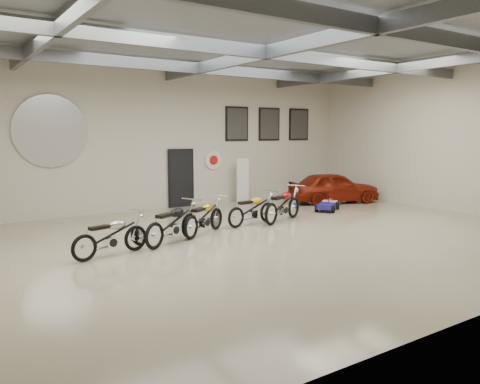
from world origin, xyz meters
TOP-DOWN VIEW (x-y plane):
  - floor at (0.00, 0.00)m, footprint 16.00×12.00m
  - ceiling at (0.00, 0.00)m, footprint 16.00×12.00m
  - back_wall at (0.00, 6.00)m, footprint 16.00×0.02m
  - right_wall at (8.00, 0.00)m, footprint 0.02×12.00m
  - ceiling_beams at (0.00, 0.00)m, footprint 15.80×11.80m
  - door at (0.50, 5.95)m, footprint 0.92×0.08m
  - logo_plaque at (-4.00, 5.95)m, footprint 2.30×0.06m
  - poster_left at (3.00, 5.96)m, footprint 1.05×0.08m
  - poster_mid at (4.60, 5.96)m, footprint 1.05×0.08m
  - poster_right at (6.20, 5.96)m, footprint 1.05×0.08m
  - oil_sign at (1.90, 5.95)m, footprint 0.72×0.10m
  - banner_stand at (2.97, 5.50)m, footprint 0.52×0.28m
  - motorcycle_silver at (-3.95, 0.48)m, footprint 1.95×0.99m
  - motorcycle_black at (-2.27, 0.82)m, footprint 2.10×1.48m
  - motorcycle_gold at (-1.10, 1.31)m, footprint 1.97×1.51m
  - motorcycle_yellow at (0.74, 1.65)m, footprint 1.98×0.92m
  - motorcycle_red at (1.85, 1.57)m, footprint 2.19×1.42m
  - go_kart at (4.53, 2.34)m, footprint 1.59×1.38m
  - vintage_car at (6.00, 3.57)m, footprint 2.43×3.83m

SIDE VIEW (x-z plane):
  - floor at x=0.00m, z-range -0.01..0.01m
  - go_kart at x=4.53m, z-range 0.00..0.53m
  - motorcycle_silver at x=-3.95m, z-range 0.00..0.97m
  - motorcycle_yellow at x=0.74m, z-range 0.00..0.99m
  - motorcycle_gold at x=-1.10m, z-range 0.00..1.01m
  - motorcycle_black at x=-2.27m, z-range 0.00..1.06m
  - motorcycle_red at x=1.85m, z-range 0.00..1.09m
  - vintage_car at x=6.00m, z-range 0.00..1.22m
  - banner_stand at x=2.97m, z-range 0.00..1.80m
  - door at x=0.50m, z-range 0.00..2.10m
  - oil_sign at x=1.90m, z-range 1.34..2.06m
  - back_wall at x=0.00m, z-range 0.00..5.00m
  - right_wall at x=8.00m, z-range 0.00..5.00m
  - logo_plaque at x=-4.00m, z-range 2.22..3.38m
  - poster_left at x=3.00m, z-range 2.42..3.78m
  - poster_mid at x=4.60m, z-range 2.42..3.78m
  - poster_right at x=6.20m, z-range 2.42..3.78m
  - ceiling_beams at x=0.00m, z-range 4.59..4.91m
  - ceiling at x=0.00m, z-range 5.00..5.00m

